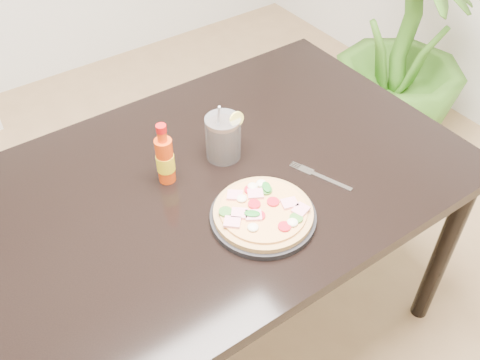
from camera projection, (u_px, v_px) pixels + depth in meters
dining_table at (216, 198)px, 1.54m from camera, size 1.40×0.90×0.75m
plate at (263, 217)px, 1.36m from camera, size 0.27×0.27×0.02m
pizza at (263, 211)px, 1.34m from camera, size 0.25×0.25×0.03m
hot_sauce_bottle at (165, 159)px, 1.42m from camera, size 0.05×0.05×0.19m
cola_cup at (223, 138)px, 1.50m from camera, size 0.10×0.10×0.19m
fork at (319, 176)px, 1.48m from camera, size 0.08×0.18×0.00m
houseplant at (405, 47)px, 2.41m from camera, size 0.85×0.85×1.07m
plant_pot at (387, 123)px, 2.70m from camera, size 0.28×0.28×0.22m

